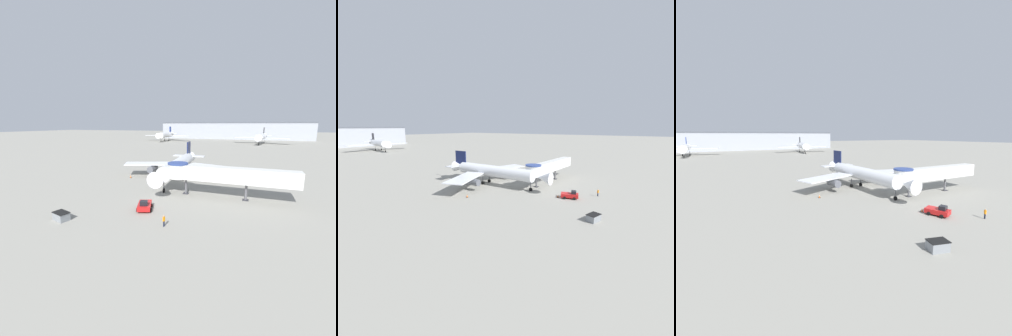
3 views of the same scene
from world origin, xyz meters
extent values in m
plane|color=gray|center=(0.00, 0.00, 0.00)|extent=(800.00, 800.00, 0.00)
cylinder|color=silver|center=(-1.05, 0.63, 3.81)|extent=(4.08, 23.55, 3.13)
cone|color=silver|center=(-0.45, -14.05, 3.81)|extent=(3.27, 3.57, 3.13)
cone|color=silver|center=(-1.57, 13.43, 3.81)|extent=(3.32, 4.82, 3.13)
cube|color=silver|center=(-9.58, 3.10, 3.27)|extent=(14.61, 9.50, 0.22)
cube|color=silver|center=(7.25, 3.78, 3.27)|extent=(14.57, 8.57, 0.22)
cube|color=#141E4C|center=(-1.56, 13.20, 6.63)|extent=(0.41, 4.11, 4.07)
cube|color=silver|center=(-1.58, 13.67, 4.36)|extent=(9.43, 3.25, 0.18)
cylinder|color=#565960|center=(-8.43, 1.78, 2.16)|extent=(1.89, 4.17, 1.72)
cylinder|color=#565960|center=(6.21, 2.37, 2.16)|extent=(1.89, 4.17, 1.72)
cylinder|color=#4C4C51|center=(-0.59, -10.58, 1.35)|extent=(0.18, 0.18, 1.80)
cylinder|color=black|center=(-0.59, -10.58, 0.45)|extent=(0.30, 0.91, 0.90)
cylinder|color=#4C4C51|center=(-2.58, 3.50, 1.35)|extent=(0.22, 0.22, 1.80)
cylinder|color=black|center=(-2.58, 3.50, 0.45)|extent=(0.44, 0.92, 0.90)
cylinder|color=#4C4C51|center=(0.24, 3.61, 1.35)|extent=(0.22, 0.22, 1.80)
cylinder|color=black|center=(0.24, 3.61, 0.45)|extent=(0.44, 0.92, 0.90)
cube|color=silver|center=(13.08, -9.95, 4.54)|extent=(22.01, 3.10, 2.80)
cylinder|color=silver|center=(2.11, -9.70, 4.54)|extent=(3.90, 3.90, 2.80)
cylinder|color=navy|center=(2.11, -9.70, 6.09)|extent=(4.10, 4.10, 0.30)
cylinder|color=#56565B|center=(3.86, -9.74, 1.57)|extent=(0.44, 0.44, 3.14)
cube|color=#333338|center=(3.86, -9.74, 0.06)|extent=(1.10, 1.10, 0.12)
cylinder|color=#56565B|center=(15.28, -10.00, 1.57)|extent=(0.44, 0.44, 3.14)
cube|color=#333338|center=(15.28, -10.00, 0.06)|extent=(1.10, 1.10, 0.12)
cube|color=red|center=(-0.26, -20.39, 0.69)|extent=(3.18, 4.22, 0.77)
cube|color=black|center=(0.01, -21.18, 1.43)|extent=(1.52, 1.40, 0.70)
cylinder|color=black|center=(-0.92, -21.71, 0.30)|extent=(0.51, 0.68, 0.61)
cylinder|color=black|center=(1.07, -21.01, 0.30)|extent=(0.51, 0.68, 0.61)
cylinder|color=black|center=(-1.60, -19.76, 0.30)|extent=(0.51, 0.68, 0.61)
cylinder|color=black|center=(0.40, -19.07, 0.30)|extent=(0.51, 0.68, 0.61)
cube|color=gray|center=(-9.97, -28.19, 0.57)|extent=(2.60, 2.07, 1.15)
cube|color=black|center=(-9.97, -28.19, 1.19)|extent=(2.75, 2.20, 0.08)
cube|color=black|center=(-13.37, -1.34, 0.02)|extent=(0.48, 0.48, 0.04)
cone|color=orange|center=(-13.37, -1.34, 0.41)|extent=(0.33, 0.33, 0.75)
cylinder|color=white|center=(-13.37, -1.34, 0.50)|extent=(0.18, 0.18, 0.09)
cube|color=black|center=(-1.24, -18.04, 0.02)|extent=(0.40, 0.40, 0.04)
cone|color=orange|center=(-1.24, -18.04, 0.35)|extent=(0.28, 0.28, 0.63)
cylinder|color=white|center=(-1.24, -18.04, 0.43)|extent=(0.15, 0.15, 0.08)
cylinder|color=#1E2338|center=(4.87, -25.24, 0.40)|extent=(0.12, 0.12, 0.80)
cylinder|color=#1E2338|center=(4.94, -25.09, 0.40)|extent=(0.12, 0.12, 0.80)
cube|color=orange|center=(4.90, -25.16, 1.12)|extent=(0.29, 0.36, 0.63)
sphere|color=tan|center=(4.90, -25.16, 1.54)|extent=(0.22, 0.22, 0.22)
cylinder|color=silver|center=(23.60, 119.18, 4.99)|extent=(7.92, 24.02, 4.13)
cone|color=silver|center=(21.04, 103.64, 4.99)|extent=(4.81, 5.16, 4.13)
cone|color=silver|center=(25.76, 132.28, 4.99)|extent=(5.08, 6.79, 4.13)
cube|color=silver|center=(13.73, 124.20, 4.27)|extent=(17.62, 8.00, 0.22)
cube|color=silver|center=(34.56, 120.77, 4.27)|extent=(17.61, 12.69, 0.22)
cube|color=black|center=(25.71, 131.98, 8.71)|extent=(0.96, 4.45, 5.37)
cube|color=silver|center=(25.81, 132.59, 5.71)|extent=(11.90, 4.97, 0.18)
cylinder|color=#4C4C51|center=(21.70, 107.63, 1.74)|extent=(0.18, 0.18, 2.38)
cylinder|color=black|center=(21.70, 107.63, 0.55)|extent=(0.44, 1.13, 1.10)
cylinder|color=#4C4C51|center=(22.25, 122.40, 1.74)|extent=(0.22, 0.22, 2.38)
cylinder|color=black|center=(22.25, 122.40, 0.55)|extent=(0.57, 1.15, 1.10)
cylinder|color=#4C4C51|center=(25.92, 121.80, 1.74)|extent=(0.22, 0.22, 2.38)
cylinder|color=black|center=(25.92, 121.80, 0.55)|extent=(0.57, 1.15, 1.10)
cylinder|color=white|center=(-49.79, 124.33, 5.13)|extent=(5.11, 24.28, 4.26)
cone|color=white|center=(-49.22, 108.22, 5.13)|extent=(4.42, 4.83, 4.26)
cone|color=white|center=(-50.27, 137.88, 5.13)|extent=(4.48, 6.53, 4.26)
cube|color=white|center=(-60.31, 127.25, 4.38)|extent=(17.48, 10.96, 0.22)
cube|color=white|center=(-39.51, 127.99, 4.38)|extent=(17.46, 9.97, 0.22)
cube|color=navy|center=(-50.26, 137.56, 8.96)|extent=(0.40, 4.58, 5.53)
cube|color=white|center=(-50.29, 138.20, 5.87)|extent=(11.36, 3.60, 0.18)
cylinder|color=#4C4C51|center=(-49.37, 112.37, 1.77)|extent=(0.18, 0.18, 2.45)
cylinder|color=black|center=(-49.37, 112.37, 0.55)|extent=(0.30, 1.11, 1.10)
cylinder|color=#4C4C51|center=(-51.81, 127.27, 1.77)|extent=(0.22, 0.22, 2.45)
cylinder|color=black|center=(-51.81, 127.27, 0.55)|extent=(0.44, 1.11, 1.10)
cylinder|color=#4C4C51|center=(-47.99, 127.41, 1.77)|extent=(0.22, 0.22, 2.45)
cylinder|color=black|center=(-47.99, 127.41, 0.55)|extent=(0.44, 1.11, 1.10)
cube|color=#999EA8|center=(0.40, 175.00, 7.36)|extent=(134.76, 23.53, 14.72)
cube|color=#4C515B|center=(0.40, 175.00, 15.32)|extent=(134.76, 24.00, 1.20)
camera|label=1|loc=(15.05, -51.96, 13.79)|focal=24.00mm
camera|label=2|loc=(-47.73, -37.31, 15.78)|focal=24.00mm
camera|label=3|loc=(-31.09, -44.10, 13.19)|focal=24.00mm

